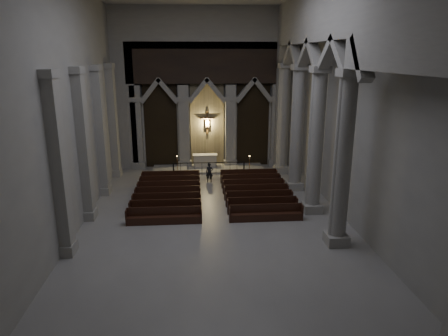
% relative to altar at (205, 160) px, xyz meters
% --- Properties ---
extents(room, '(24.00, 24.10, 12.00)m').
position_rel_altar_xyz_m(room, '(0.23, -10.98, 6.96)').
color(room, gray).
rests_on(room, ground).
extents(sanctuary_wall, '(14.00, 0.77, 12.00)m').
position_rel_altar_xyz_m(sanctuary_wall, '(0.23, 0.56, 5.98)').
color(sanctuary_wall, '#9E9B93').
rests_on(sanctuary_wall, ground).
extents(right_arcade, '(1.00, 24.00, 12.00)m').
position_rel_altar_xyz_m(right_arcade, '(5.73, -9.65, 7.19)').
color(right_arcade, '#9E9B93').
rests_on(right_arcade, ground).
extents(left_pilasters, '(0.60, 13.00, 8.03)m').
position_rel_altar_xyz_m(left_pilasters, '(-6.52, -7.48, 3.27)').
color(left_pilasters, '#9E9B93').
rests_on(left_pilasters, ground).
extents(sanctuary_step, '(8.50, 2.60, 0.15)m').
position_rel_altar_xyz_m(sanctuary_step, '(0.23, -0.38, -0.56)').
color(sanctuary_step, '#9E9B93').
rests_on(sanctuary_step, ground).
extents(altar, '(1.91, 0.76, 0.97)m').
position_rel_altar_xyz_m(altar, '(0.00, 0.00, 0.00)').
color(altar, '#BDB6A6').
rests_on(altar, sanctuary_step).
extents(altar_rail, '(5.26, 0.09, 1.03)m').
position_rel_altar_xyz_m(altar_rail, '(0.23, -1.97, 0.05)').
color(altar_rail, black).
rests_on(altar_rail, ground).
extents(candle_stand_left, '(0.23, 0.23, 1.34)m').
position_rel_altar_xyz_m(candle_stand_left, '(-2.12, -1.19, -0.27)').
color(candle_stand_left, '#A96E34').
rests_on(candle_stand_left, ground).
extents(candle_stand_right, '(0.24, 0.24, 1.45)m').
position_rel_altar_xyz_m(candle_stand_right, '(3.22, -1.99, -0.24)').
color(candle_stand_right, '#A96E34').
rests_on(candle_stand_right, ground).
extents(pews, '(9.35, 7.22, 0.88)m').
position_rel_altar_xyz_m(pews, '(0.23, -7.11, -0.35)').
color(pews, black).
rests_on(pews, ground).
extents(worshipper, '(0.52, 0.36, 1.37)m').
position_rel_altar_xyz_m(worshipper, '(0.20, -3.54, 0.05)').
color(worshipper, black).
rests_on(worshipper, ground).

